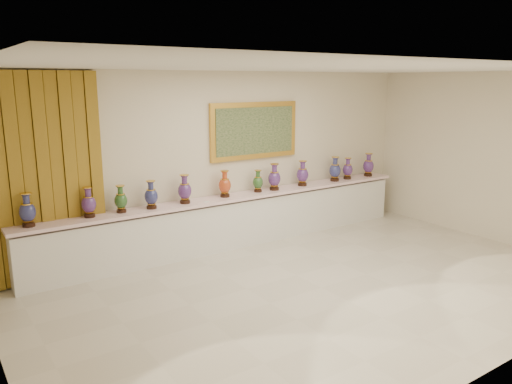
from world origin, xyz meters
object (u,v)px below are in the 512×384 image
(vase_2, at_px, (121,200))
(vase_1, at_px, (89,204))
(vase_0, at_px, (27,212))
(counter, at_px, (235,221))

(vase_2, bearing_deg, vase_1, 179.92)
(vase_0, relative_size, vase_1, 1.05)
(counter, bearing_deg, vase_1, 179.93)
(vase_0, xyz_separation_m, vase_2, (1.30, 0.02, -0.02))
(vase_0, bearing_deg, vase_1, 1.12)
(vase_2, bearing_deg, counter, -0.06)
(vase_0, height_order, vase_1, vase_0)
(counter, bearing_deg, vase_2, 179.94)
(counter, distance_m, vase_2, 2.12)
(vase_1, height_order, vase_2, vase_1)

